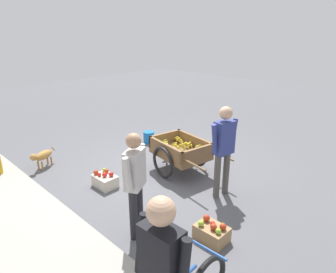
{
  "coord_description": "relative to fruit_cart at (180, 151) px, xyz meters",
  "views": [
    {
      "loc": [
        -3.99,
        3.88,
        2.76
      ],
      "look_at": [
        -0.14,
        -0.1,
        0.75
      ],
      "focal_mm": 31.57,
      "sensor_mm": 36.0,
      "label": 1
    }
  ],
  "objects": [
    {
      "name": "ground_plane",
      "position": [
        0.33,
        0.25,
        -0.44
      ],
      "size": [
        24.0,
        24.0,
        0.0
      ],
      "primitive_type": "plane",
      "color": "#56565B"
    },
    {
      "name": "fruit_cart",
      "position": [
        0.0,
        0.0,
        0.0
      ],
      "size": [
        1.75,
        1.06,
        0.71
      ],
      "color": "brown",
      "rests_on": "ground"
    },
    {
      "name": "vendor_person",
      "position": [
        -1.14,
        0.2,
        0.52
      ],
      "size": [
        0.25,
        0.6,
        1.61
      ],
      "color": "#4C4742",
      "rests_on": "ground"
    },
    {
      "name": "cyclist_person",
      "position": [
        -2.37,
        2.88,
        0.55
      ],
      "size": [
        0.52,
        0.22,
        1.65
      ],
      "color": "#4C4742",
      "rests_on": "ground"
    },
    {
      "name": "dog",
      "position": [
        2.19,
        1.89,
        -0.17
      ],
      "size": [
        0.34,
        0.63,
        0.4
      ],
      "color": "#AD7A38",
      "rests_on": "ground"
    },
    {
      "name": "plastic_bucket",
      "position": [
        1.67,
        -0.66,
        -0.29
      ],
      "size": [
        0.28,
        0.28,
        0.3
      ],
      "primitive_type": "cylinder",
      "color": "#1966B2",
      "rests_on": "ground"
    },
    {
      "name": "apple_crate",
      "position": [
        0.58,
        1.44,
        -0.31
      ],
      "size": [
        0.44,
        0.32,
        0.31
      ],
      "color": "beige",
      "rests_on": "ground"
    },
    {
      "name": "mixed_fruit_crate",
      "position": [
        -1.74,
        1.29,
        -0.31
      ],
      "size": [
        0.44,
        0.32,
        0.32
      ],
      "color": "#99754C",
      "rests_on": "ground"
    },
    {
      "name": "bystander_person",
      "position": [
        -0.89,
        1.91,
        0.47
      ],
      "size": [
        0.34,
        0.54,
        1.52
      ],
      "color": "black",
      "rests_on": "ground"
    }
  ]
}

